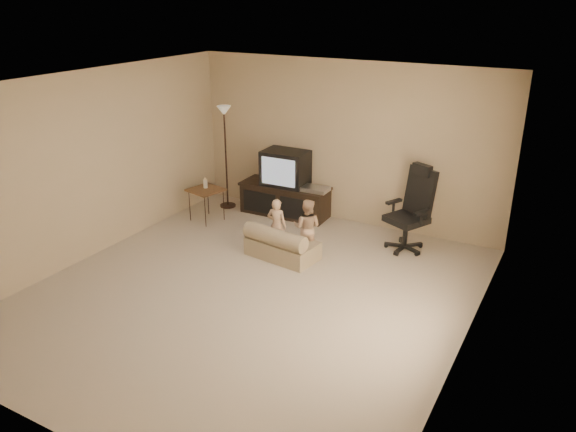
% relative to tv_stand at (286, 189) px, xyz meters
% --- Properties ---
extents(floor, '(5.50, 5.50, 0.00)m').
position_rel_tv_stand_xyz_m(floor, '(0.90, -2.49, -0.44)').
color(floor, beige).
rests_on(floor, ground).
extents(room_shell, '(5.50, 5.50, 5.50)m').
position_rel_tv_stand_xyz_m(room_shell, '(0.90, -2.49, 1.07)').
color(room_shell, silver).
rests_on(room_shell, floor).
extents(tv_stand, '(1.51, 0.59, 1.07)m').
position_rel_tv_stand_xyz_m(tv_stand, '(0.00, 0.00, 0.00)').
color(tv_stand, black).
rests_on(tv_stand, floor).
extents(office_chair, '(0.75, 0.76, 1.22)m').
position_rel_tv_stand_xyz_m(office_chair, '(2.17, -0.31, -0.01)').
color(office_chair, black).
rests_on(office_chair, floor).
extents(side_table, '(0.57, 0.57, 0.71)m').
position_rel_tv_stand_xyz_m(side_table, '(-0.97, -0.84, 0.07)').
color(side_table, brown).
rests_on(side_table, floor).
extents(floor_lamp, '(0.27, 0.27, 1.71)m').
position_rel_tv_stand_xyz_m(floor_lamp, '(-1.04, -0.16, 0.81)').
color(floor_lamp, black).
rests_on(floor_lamp, floor).
extents(child_sofa, '(1.02, 0.67, 0.47)m').
position_rel_tv_stand_xyz_m(child_sofa, '(0.74, -1.46, -0.25)').
color(child_sofa, tan).
rests_on(child_sofa, floor).
extents(toddler_left, '(0.31, 0.24, 0.78)m').
position_rel_tv_stand_xyz_m(toddler_left, '(0.58, -1.30, -0.05)').
color(toddler_left, tan).
rests_on(toddler_left, floor).
extents(toddler_right, '(0.43, 0.30, 0.81)m').
position_rel_tv_stand_xyz_m(toddler_right, '(0.99, -1.18, -0.04)').
color(toddler_right, tan).
rests_on(toddler_right, floor).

